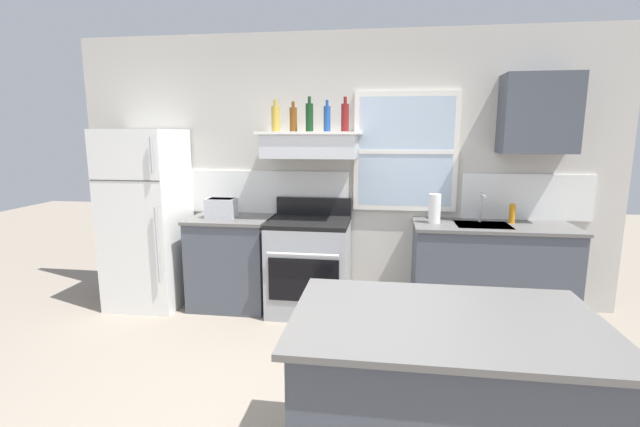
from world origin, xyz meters
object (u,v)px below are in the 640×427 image
object	(u,v)px
bottle_dark_green_wine	(309,117)
dish_soap_bottle	(512,213)
toaster	(221,208)
bottle_red_label_wine	(345,117)
kitchen_island	(441,407)
bottle_blue_liqueur	(327,118)
stove_range	(309,265)
paper_towel_roll	(435,209)
bottle_champagne_gold_foil	(276,118)
bottle_amber_wine	(293,119)
refrigerator	(147,219)

from	to	relation	value
bottle_dark_green_wine	dish_soap_bottle	distance (m)	2.08
toaster	bottle_red_label_wine	world-z (taller)	bottle_red_label_wine
kitchen_island	bottle_dark_green_wine	bearing A→B (deg)	114.23
bottle_blue_liqueur	stove_range	bearing A→B (deg)	-144.58
dish_soap_bottle	paper_towel_roll	bearing A→B (deg)	-172.00
bottle_dark_green_wine	kitchen_island	world-z (taller)	bottle_dark_green_wine
stove_range	dish_soap_bottle	distance (m)	1.96
bottle_red_label_wine	paper_towel_roll	world-z (taller)	bottle_red_label_wine
toaster	paper_towel_roll	bearing A→B (deg)	0.71
bottle_champagne_gold_foil	bottle_amber_wine	size ratio (longest dim) A/B	1.07
stove_range	bottle_blue_liqueur	distance (m)	1.42
refrigerator	paper_towel_roll	distance (m)	2.82
toaster	paper_towel_roll	size ratio (longest dim) A/B	1.10
refrigerator	bottle_blue_liqueur	xyz separation A→B (m)	(1.81, 0.13, 0.98)
bottle_amber_wine	dish_soap_bottle	bearing A→B (deg)	0.79
bottle_champagne_gold_foil	bottle_red_label_wine	xyz separation A→B (m)	(0.66, 0.01, 0.01)
toaster	bottle_amber_wine	bearing A→B (deg)	7.78
refrigerator	bottle_champagne_gold_foil	xyz separation A→B (m)	(1.31, 0.12, 0.99)
bottle_champagne_gold_foil	kitchen_island	xyz separation A→B (m)	(1.33, -2.25, -1.41)
bottle_amber_wine	paper_towel_roll	world-z (taller)	bottle_amber_wine
paper_towel_roll	kitchen_island	size ratio (longest dim) A/B	0.19
bottle_amber_wine	kitchen_island	bearing A→B (deg)	-62.83
refrigerator	bottle_amber_wine	distance (m)	1.78
toaster	bottle_amber_wine	xyz separation A→B (m)	(0.71, 0.10, 0.85)
stove_range	dish_soap_bottle	bearing A→B (deg)	4.18
bottle_dark_green_wine	bottle_red_label_wine	bearing A→B (deg)	8.34
kitchen_island	bottle_champagne_gold_foil	bearing A→B (deg)	120.57
refrigerator	kitchen_island	world-z (taller)	refrigerator
paper_towel_roll	bottle_dark_green_wine	bearing A→B (deg)	178.68
refrigerator	stove_range	xyz separation A→B (m)	(1.65, 0.02, -0.42)
bottle_champagne_gold_foil	bottle_dark_green_wine	distance (m)	0.34
stove_range	paper_towel_roll	size ratio (longest dim) A/B	4.04
refrigerator	paper_towel_roll	bearing A→B (deg)	1.23
bottle_red_label_wine	kitchen_island	bearing A→B (deg)	-73.56
toaster	bottle_champagne_gold_foil	size ratio (longest dim) A/B	1.00
refrigerator	kitchen_island	distance (m)	3.42
bottle_blue_liqueur	bottle_amber_wine	bearing A→B (deg)	-179.64
bottle_amber_wine	stove_range	bearing A→B (deg)	-33.28
refrigerator	toaster	xyz separation A→B (m)	(0.77, 0.03, 0.12)
dish_soap_bottle	kitchen_island	xyz separation A→B (m)	(-0.89, -2.28, -0.54)
bottle_dark_green_wine	bottle_blue_liqueur	xyz separation A→B (m)	(0.16, 0.05, -0.01)
refrigerator	dish_soap_bottle	size ratio (longest dim) A/B	9.82
toaster	dish_soap_bottle	xyz separation A→B (m)	(2.76, 0.13, -0.01)
refrigerator	bottle_red_label_wine	xyz separation A→B (m)	(1.97, 0.14, 0.99)
toaster	dish_soap_bottle	bearing A→B (deg)	2.61
refrigerator	dish_soap_bottle	bearing A→B (deg)	2.60
paper_towel_roll	dish_soap_bottle	size ratio (longest dim) A/B	1.50
paper_towel_roll	bottle_amber_wine	bearing A→B (deg)	176.93
bottle_blue_liqueur	bottle_red_label_wine	size ratio (longest dim) A/B	0.91
stove_range	bottle_amber_wine	xyz separation A→B (m)	(-0.17, 0.11, 1.40)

